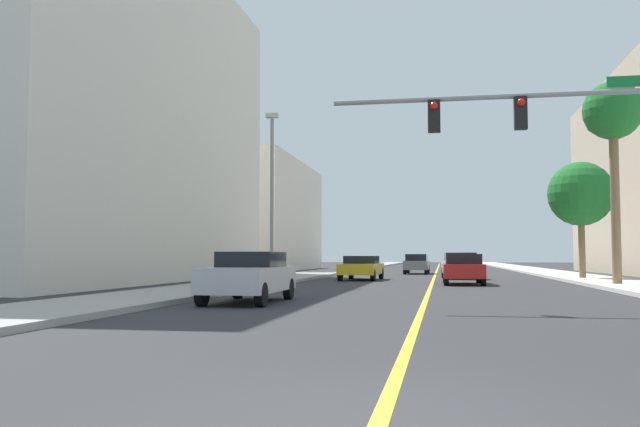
# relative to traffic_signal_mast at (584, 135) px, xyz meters

# --- Properties ---
(ground) EXTENTS (192.00, 192.00, 0.00)m
(ground) POSITION_rel_traffic_signal_mast_xyz_m (-4.03, 29.81, -4.32)
(ground) COLOR #2D2D30
(sidewalk_left) EXTENTS (3.45, 168.00, 0.15)m
(sidewalk_left) POSITION_rel_traffic_signal_mast_xyz_m (-12.36, 29.81, -4.25)
(sidewalk_left) COLOR #9E9B93
(sidewalk_left) RESTS_ON ground
(sidewalk_right) EXTENTS (3.45, 168.00, 0.15)m
(sidewalk_right) POSITION_rel_traffic_signal_mast_xyz_m (4.29, 29.81, -4.25)
(sidewalk_right) COLOR beige
(sidewalk_right) RESTS_ON ground
(lane_marking_center) EXTENTS (0.16, 144.00, 0.01)m
(lane_marking_center) POSITION_rel_traffic_signal_mast_xyz_m (-4.03, 29.81, -4.32)
(lane_marking_center) COLOR yellow
(lane_marking_center) RESTS_ON ground
(building_left_near) EXTENTS (16.39, 27.78, 17.81)m
(building_left_near) POSITION_rel_traffic_signal_mast_xyz_m (-24.72, 15.61, 4.58)
(building_left_near) COLOR silver
(building_left_near) RESTS_ON ground
(building_left_far) EXTENTS (14.97, 21.06, 10.21)m
(building_left_far) POSITION_rel_traffic_signal_mast_xyz_m (-24.00, 44.65, 0.78)
(building_left_far) COLOR silver
(building_left_far) RESTS_ON ground
(traffic_signal_mast) EXTENTS (9.40, 0.36, 5.66)m
(traffic_signal_mast) POSITION_rel_traffic_signal_mast_xyz_m (0.00, 0.00, 0.00)
(traffic_signal_mast) COLOR gray
(traffic_signal_mast) RESTS_ON sidewalk_right
(street_lamp) EXTENTS (0.56, 0.28, 7.69)m
(street_lamp) POSITION_rel_traffic_signal_mast_xyz_m (-11.13, 12.10, 0.09)
(street_lamp) COLOR gray
(street_lamp) RESTS_ON sidewalk_left
(palm_mid) EXTENTS (2.50, 2.50, 8.65)m
(palm_mid) POSITION_rel_traffic_signal_mast_xyz_m (3.73, 12.76, 2.98)
(palm_mid) COLOR brown
(palm_mid) RESTS_ON sidewalk_right
(palm_far) EXTENTS (3.50, 3.50, 6.29)m
(palm_far) POSITION_rel_traffic_signal_mast_xyz_m (3.90, 20.85, 0.33)
(palm_far) COLOR brown
(palm_far) RESTS_ON sidewalk_right
(car_yellow) EXTENTS (2.10, 4.65, 1.32)m
(car_yellow) POSITION_rel_traffic_signal_mast_xyz_m (-7.91, 19.37, -3.63)
(car_yellow) COLOR gold
(car_yellow) RESTS_ON ground
(car_silver) EXTENTS (1.83, 4.29, 1.43)m
(car_silver) POSITION_rel_traffic_signal_mast_xyz_m (-8.93, 0.96, -3.57)
(car_silver) COLOR #BCBCC1
(car_silver) RESTS_ON ground
(car_gray) EXTENTS (1.80, 4.60, 1.45)m
(car_gray) POSITION_rel_traffic_signal_mast_xyz_m (-5.40, 32.75, -3.56)
(car_gray) COLOR slate
(car_gray) RESTS_ON ground
(car_white) EXTENTS (2.13, 4.29, 1.51)m
(car_white) POSITION_rel_traffic_signal_mast_xyz_m (-2.53, 22.42, -3.55)
(car_white) COLOR white
(car_white) RESTS_ON ground
(car_red) EXTENTS (1.86, 4.39, 1.40)m
(car_red) POSITION_rel_traffic_signal_mast_xyz_m (-2.59, 14.46, -3.58)
(car_red) COLOR red
(car_red) RESTS_ON ground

